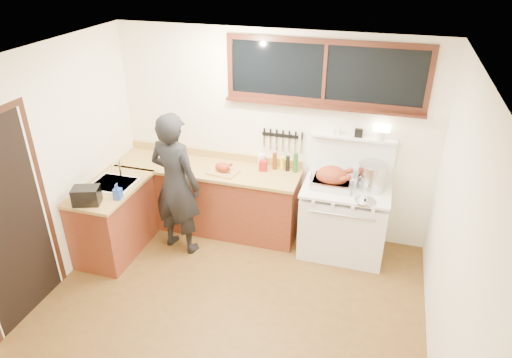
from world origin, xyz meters
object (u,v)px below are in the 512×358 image
(cutting_board, at_px, (223,169))
(roast_turkey, at_px, (332,179))
(man, at_px, (176,184))
(vintage_stove, at_px, (344,218))

(cutting_board, xyz_separation_m, roast_turkey, (1.35, 0.02, 0.05))
(man, bearing_deg, cutting_board, 45.92)
(man, distance_m, cutting_board, 0.63)
(cutting_board, relative_size, roast_turkey, 0.80)
(vintage_stove, height_order, roast_turkey, vintage_stove)
(vintage_stove, xyz_separation_m, roast_turkey, (-0.18, -0.04, 0.54))
(man, relative_size, roast_turkey, 3.53)
(man, bearing_deg, roast_turkey, 14.73)
(man, xyz_separation_m, cutting_board, (0.44, 0.45, 0.05))
(cutting_board, height_order, roast_turkey, roast_turkey)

